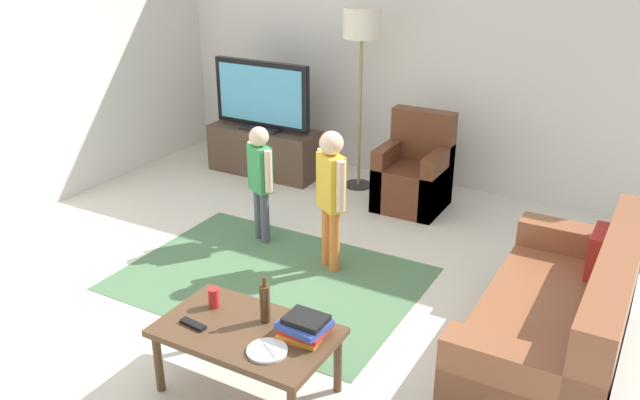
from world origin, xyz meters
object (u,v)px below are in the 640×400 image
at_px(book_stack, 304,327).
at_px(plate, 267,351).
at_px(couch, 565,328).
at_px(tv, 262,96).
at_px(armchair, 415,176).
at_px(child_near_tv, 260,174).
at_px(soda_can, 214,298).
at_px(tv_stand, 265,151).
at_px(coffee_table, 247,336).
at_px(bottle, 265,303).
at_px(child_center, 331,188).
at_px(tv_remote, 193,324).
at_px(floor_lamp, 362,33).

relative_size(book_stack, plate, 1.24).
bearing_deg(couch, tv, 150.81).
bearing_deg(couch, armchair, 132.07).
xyz_separation_m(child_near_tv, plate, (1.25, -1.79, -0.18)).
xyz_separation_m(soda_can, plate, (0.52, -0.22, -0.05)).
height_order(tv, plate, tv).
bearing_deg(tv_stand, tv, -90.00).
xyz_separation_m(coffee_table, bottle, (0.05, 0.12, 0.17)).
bearing_deg(child_center, tv_remote, -89.51).
bearing_deg(child_near_tv, child_center, -10.69).
bearing_deg(tv_remote, child_center, 96.43).
distance_m(floor_lamp, soda_can, 3.32).
bearing_deg(soda_can, child_near_tv, 114.99).
bearing_deg(armchair, tv, 179.39).
xyz_separation_m(tv_remote, soda_can, (-0.02, 0.22, 0.05)).
xyz_separation_m(couch, soda_can, (-1.83, -0.99, 0.19)).
height_order(armchair, plate, armchair).
bearing_deg(soda_can, child_center, 89.77).
relative_size(child_near_tv, coffee_table, 1.00).
relative_size(tv_stand, couch, 0.67).
distance_m(couch, child_center, 1.92).
bearing_deg(couch, plate, -137.26).
bearing_deg(plate, couch, 42.74).
bearing_deg(tv, armchair, -0.61).
height_order(couch, child_center, child_center).
bearing_deg(coffee_table, tv_remote, -156.80).
distance_m(tv, plate, 3.82).
xyz_separation_m(armchair, child_near_tv, (-0.84, -1.33, 0.31)).
bearing_deg(tv, book_stack, -52.54).
relative_size(couch, plate, 8.18).
distance_m(couch, floor_lamp, 3.43).
distance_m(tv_stand, floor_lamp, 1.67).
relative_size(tv_stand, book_stack, 4.39).
relative_size(floor_lamp, book_stack, 6.51).
bearing_deg(coffee_table, bottle, 67.38).
height_order(tv_remote, plate, plate).
distance_m(couch, coffee_table, 1.88).
height_order(floor_lamp, child_center, floor_lamp).
bearing_deg(bottle, tv_remote, -143.97).
height_order(floor_lamp, tv_remote, floor_lamp).
distance_m(floor_lamp, coffee_table, 3.51).
relative_size(tv, plate, 5.00).
bearing_deg(tv_remote, plate, 5.94).
height_order(tv_stand, plate, tv_stand).
distance_m(child_center, plate, 1.75).
bearing_deg(child_center, book_stack, -66.81).
xyz_separation_m(child_near_tv, bottle, (1.08, -1.55, -0.06)).
distance_m(tv, armchair, 1.81).
xyz_separation_m(armchair, coffee_table, (0.19, -3.00, 0.07)).
distance_m(tv_stand, armchair, 1.73).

